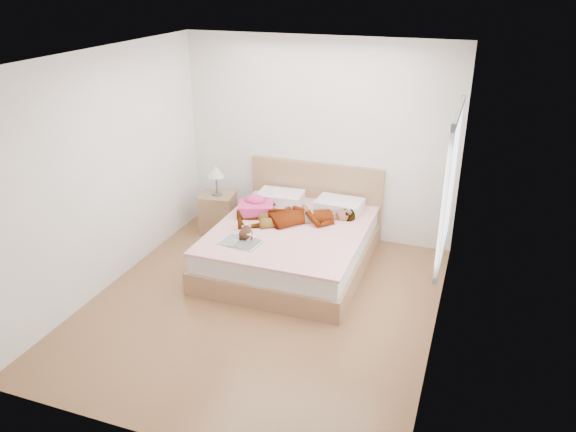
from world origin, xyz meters
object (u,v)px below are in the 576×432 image
(woman, at_px, (297,213))
(phone, at_px, (271,192))
(plush_toy, at_px, (246,233))
(bed, at_px, (293,242))
(nightstand, at_px, (218,210))
(magazine, at_px, (240,242))
(towel, at_px, (255,206))
(coffee_mug, at_px, (248,237))

(woman, relative_size, phone, 17.25)
(phone, relative_size, plush_toy, 0.32)
(phone, relative_size, bed, 0.04)
(plush_toy, relative_size, nightstand, 0.28)
(magazine, height_order, nightstand, nightstand)
(woman, bearing_deg, bed, -34.28)
(nightstand, bearing_deg, phone, 0.35)
(woman, distance_m, bed, 0.36)
(bed, distance_m, magazine, 0.82)
(woman, bearing_deg, phone, -156.22)
(towel, xyz_separation_m, coffee_mug, (0.22, -0.76, -0.04))
(phone, distance_m, magazine, 1.20)
(woman, xyz_separation_m, bed, (-0.01, -0.12, -0.34))
(magazine, bearing_deg, phone, 94.28)
(phone, xyz_separation_m, towel, (-0.07, -0.35, -0.07))
(magazine, relative_size, coffee_mug, 3.43)
(coffee_mug, height_order, plush_toy, plush_toy)
(nightstand, bearing_deg, magazine, -53.72)
(coffee_mug, xyz_separation_m, nightstand, (-0.93, 1.10, -0.25))
(towel, xyz_separation_m, magazine, (0.16, -0.84, -0.08))
(woman, bearing_deg, coffee_mug, -53.82)
(phone, height_order, bed, bed)
(woman, relative_size, towel, 2.80)
(woman, bearing_deg, plush_toy, -57.89)
(phone, relative_size, nightstand, 0.09)
(phone, bearing_deg, coffee_mug, -109.71)
(woman, relative_size, coffee_mug, 10.46)
(bed, distance_m, towel, 0.67)
(towel, bearing_deg, bed, -16.64)
(plush_toy, bearing_deg, bed, 55.65)
(woman, xyz_separation_m, coffee_mug, (-0.35, -0.70, -0.05))
(bed, height_order, coffee_mug, bed)
(coffee_mug, bearing_deg, nightstand, 130.21)
(woman, xyz_separation_m, towel, (-0.57, 0.05, -0.01))
(magazine, height_order, plush_toy, plush_toy)
(bed, relative_size, coffee_mug, 14.77)
(bed, height_order, plush_toy, bed)
(nightstand, bearing_deg, coffee_mug, -49.79)
(phone, bearing_deg, nightstand, 152.79)
(woman, xyz_separation_m, plush_toy, (-0.39, -0.66, -0.03))
(woman, height_order, bed, bed)
(bed, height_order, nightstand, bed)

